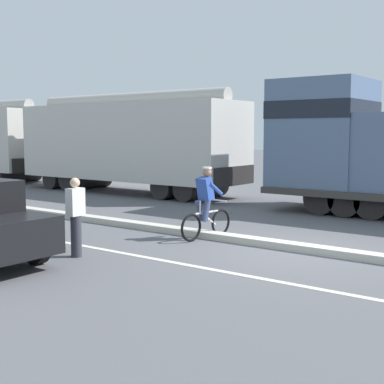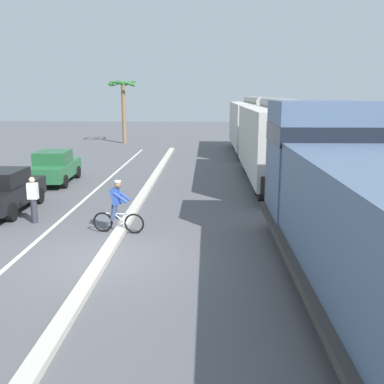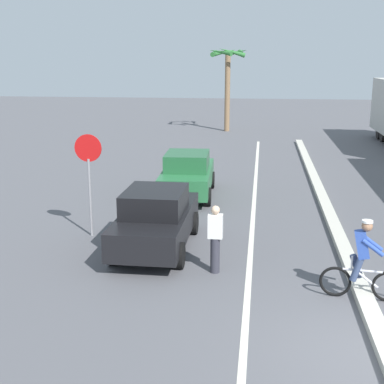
# 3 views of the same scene
# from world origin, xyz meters

# --- Properties ---
(ground_plane) EXTENTS (120.00, 120.00, 0.00)m
(ground_plane) POSITION_xyz_m (0.00, 0.00, 0.00)
(ground_plane) COLOR #56565B
(median_curb) EXTENTS (0.36, 36.00, 0.16)m
(median_curb) POSITION_xyz_m (0.00, 6.00, 0.08)
(median_curb) COLOR beige
(median_curb) RESTS_ON ground
(lane_stripe) EXTENTS (0.14, 36.00, 0.01)m
(lane_stripe) POSITION_xyz_m (-2.40, 6.00, 0.00)
(lane_stripe) COLOR silver
(lane_stripe) RESTS_ON ground
(hopper_car_lead) EXTENTS (2.90, 10.60, 4.18)m
(hopper_car_lead) POSITION_xyz_m (6.15, 10.66, 2.08)
(hopper_car_lead) COLOR beige
(hopper_car_lead) RESTS_ON ground
(cyclist) EXTENTS (1.70, 0.51, 1.71)m
(cyclist) POSITION_xyz_m (-0.08, 2.32, 0.82)
(cyclist) COLOR black
(cyclist) RESTS_ON ground
(pedestrian_by_cars) EXTENTS (0.34, 0.22, 1.62)m
(pedestrian_by_cars) POSITION_xyz_m (-3.20, 3.35, 0.85)
(pedestrian_by_cars) COLOR #33333D
(pedestrian_by_cars) RESTS_ON ground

